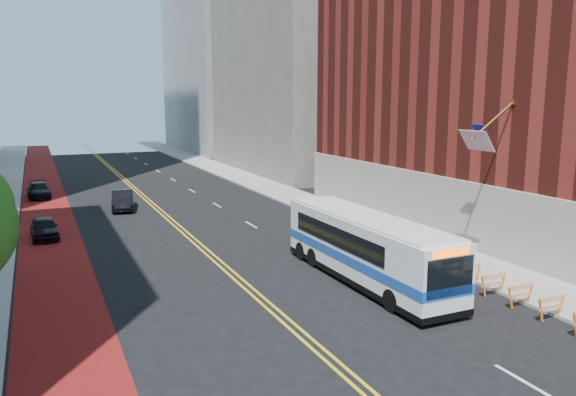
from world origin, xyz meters
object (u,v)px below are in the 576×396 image
at_px(car_b, 123,200).
at_px(car_c, 39,190).
at_px(transit_bus, 365,247).
at_px(car_a, 44,228).

relative_size(car_b, car_c, 1.01).
height_order(transit_bus, car_a, transit_bus).
relative_size(car_a, car_b, 0.84).
bearing_deg(car_a, car_c, 87.81).
bearing_deg(car_a, car_b, 49.08).
relative_size(transit_bus, car_a, 3.02).
distance_m(transit_bus, car_c, 34.66).
height_order(transit_bus, car_c, transit_bus).
distance_m(transit_bus, car_b, 24.38).
distance_m(car_b, car_c, 10.55).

